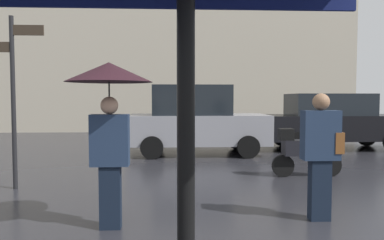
{
  "coord_description": "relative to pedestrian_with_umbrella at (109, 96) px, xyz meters",
  "views": [
    {
      "loc": [
        0.07,
        -2.78,
        1.64
      ],
      "look_at": [
        0.47,
        4.63,
        1.22
      ],
      "focal_mm": 35.8,
      "sensor_mm": 36.0,
      "label": 1
    }
  ],
  "objects": [
    {
      "name": "pedestrian_with_umbrella",
      "position": [
        0.0,
        0.0,
        0.0
      ],
      "size": [
        1.08,
        1.08,
        2.08
      ],
      "rotation": [
        0.0,
        0.0,
        2.35
      ],
      "color": "black",
      "rests_on": "ground"
    },
    {
      "name": "pedestrian_with_bag",
      "position": [
        2.76,
        0.19,
        -0.71
      ],
      "size": [
        0.52,
        0.24,
        1.7
      ],
      "rotation": [
        0.0,
        0.0,
        2.34
      ],
      "color": "black",
      "rests_on": "ground"
    },
    {
      "name": "parked_scooter",
      "position": [
        3.54,
        3.01,
        -1.11
      ],
      "size": [
        1.47,
        0.32,
        1.23
      ],
      "rotation": [
        0.0,
        0.0,
        -0.22
      ],
      "color": "black",
      "rests_on": "ground"
    },
    {
      "name": "parked_car_left",
      "position": [
        1.48,
        6.43,
        -0.67
      ],
      "size": [
        4.04,
        2.05,
        2.01
      ],
      "rotation": [
        0.0,
        0.0,
        0.28
      ],
      "color": "gray",
      "rests_on": "ground"
    },
    {
      "name": "parked_car_right",
      "position": [
        5.95,
        7.2,
        -0.75
      ],
      "size": [
        4.54,
        1.84,
        1.78
      ],
      "rotation": [
        0.0,
        0.0,
        2.92
      ],
      "color": "black",
      "rests_on": "ground"
    },
    {
      "name": "street_signpost",
      "position": [
        -2.05,
        2.22,
        0.2
      ],
      "size": [
        1.08,
        0.08,
        3.09
      ],
      "color": "black",
      "rests_on": "ground"
    }
  ]
}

